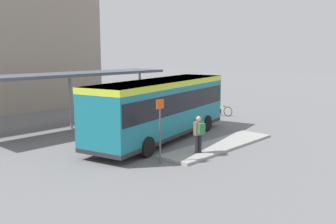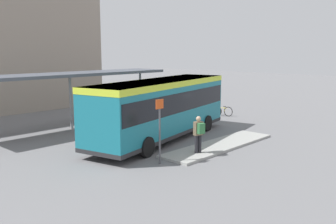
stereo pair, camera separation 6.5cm
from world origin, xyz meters
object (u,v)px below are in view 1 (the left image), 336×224
(city_bus, at_px, (162,105))
(bicycle_blue, at_px, (211,110))
(bicycle_yellow, at_px, (222,111))
(potted_planter_near_shelter, at_px, (158,111))
(pedestrian_waiting, at_px, (199,132))
(bicycle_red, at_px, (198,108))
(platform_sign, at_px, (160,128))
(bicycle_orange, at_px, (207,109))

(city_bus, height_order, bicycle_blue, city_bus)
(bicycle_yellow, relative_size, potted_planter_near_shelter, 1.18)
(pedestrian_waiting, xyz_separation_m, bicycle_red, (9.46, 7.48, -0.73))
(bicycle_blue, bearing_deg, pedestrian_waiting, -59.29)
(city_bus, bearing_deg, bicycle_blue, 5.48)
(city_bus, bearing_deg, bicycle_red, 13.67)
(city_bus, height_order, bicycle_red, city_bus)
(bicycle_yellow, distance_m, bicycle_red, 2.15)
(platform_sign, bearing_deg, potted_planter_near_shelter, 44.57)
(bicycle_blue, bearing_deg, platform_sign, -66.12)
(bicycle_yellow, height_order, bicycle_blue, bicycle_blue)
(pedestrian_waiting, distance_m, potted_planter_near_shelter, 8.75)
(bicycle_blue, bearing_deg, city_bus, -74.64)
(potted_planter_near_shelter, height_order, platform_sign, platform_sign)
(bicycle_yellow, bearing_deg, platform_sign, 108.14)
(potted_planter_near_shelter, bearing_deg, bicycle_yellow, -21.70)
(city_bus, xyz_separation_m, platform_sign, (-3.29, -3.03, -0.34))
(bicycle_yellow, height_order, bicycle_orange, bicycle_yellow)
(pedestrian_waiting, distance_m, platform_sign, 2.25)
(pedestrian_waiting, xyz_separation_m, bicycle_yellow, (9.72, 5.34, -0.74))
(bicycle_red, bearing_deg, bicycle_yellow, -174.50)
(city_bus, bearing_deg, bicycle_orange, 8.97)
(bicycle_orange, height_order, potted_planter_near_shelter, potted_planter_near_shelter)
(city_bus, relative_size, pedestrian_waiting, 6.28)
(bicycle_yellow, xyz_separation_m, potted_planter_near_shelter, (-4.90, 1.95, 0.37))
(pedestrian_waiting, xyz_separation_m, potted_planter_near_shelter, (4.82, 7.29, -0.37))
(bicycle_red, distance_m, platform_sign, 13.65)
(pedestrian_waiting, xyz_separation_m, bicycle_blue, (9.33, 6.05, -0.73))
(pedestrian_waiting, relative_size, bicycle_orange, 1.13)
(pedestrian_waiting, relative_size, platform_sign, 0.62)
(potted_planter_near_shelter, bearing_deg, pedestrian_waiting, -123.45)
(city_bus, bearing_deg, bicycle_yellow, 0.30)
(bicycle_blue, height_order, bicycle_orange, bicycle_blue)
(bicycle_red, xyz_separation_m, platform_sign, (-11.63, -7.06, 1.18))
(bicycle_yellow, bearing_deg, pedestrian_waiting, 114.40)
(pedestrian_waiting, xyz_separation_m, bicycle_orange, (9.72, 6.76, -0.77))
(potted_planter_near_shelter, distance_m, platform_sign, 9.84)
(bicycle_orange, height_order, platform_sign, platform_sign)
(bicycle_blue, xyz_separation_m, bicycle_red, (0.13, 1.43, 0.01))
(city_bus, bearing_deg, platform_sign, -149.45)
(bicycle_yellow, xyz_separation_m, bicycle_orange, (0.00, 1.42, -0.03))
(city_bus, distance_m, potted_planter_near_shelter, 5.46)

